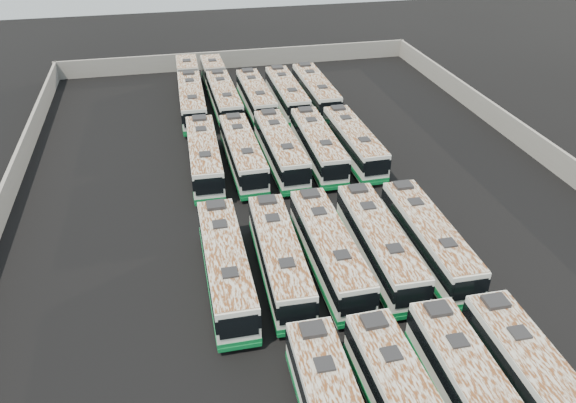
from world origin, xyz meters
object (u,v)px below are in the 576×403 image
object	(u,v)px
bus_back_left	(220,89)
bus_back_far_left	(190,91)
bus_midfront_left	(279,257)
bus_midback_left	(243,153)
bus_back_center	(256,97)
bus_back_right	(287,94)
bus_midback_right	(318,145)
bus_midback_center	(280,149)
bus_midback_far_right	(354,142)
bus_midfront_far_right	(428,239)
bus_midback_far_left	(204,156)
bus_front_far_right	(543,392)
bus_midfront_far_left	(226,266)
bus_midfront_center	(329,250)
bus_back_far_right	(316,92)
bus_front_right	(478,401)
bus_midfront_right	(379,244)

from	to	relation	value
bus_back_left	bus_back_far_left	bearing A→B (deg)	177.71
bus_back_far_left	bus_back_left	world-z (taller)	bus_back_far_left
bus_midfront_left	bus_midback_left	bearing A→B (deg)	91.65
bus_back_center	bus_back_right	world-z (taller)	bus_back_right
bus_midback_right	bus_back_right	world-z (taller)	bus_back_right
bus_midback_center	bus_midback_far_right	world-z (taller)	bus_midback_center
bus_midfront_far_right	bus_midback_far_left	xyz separation A→B (m)	(-13.31, 15.26, 0.04)
bus_midback_left	bus_front_far_right	bearing A→B (deg)	-71.47
bus_midfront_far_left	bus_midfront_center	bearing A→B (deg)	2.21
bus_back_center	bus_back_far_right	world-z (taller)	bus_back_far_right
bus_midback_left	bus_back_far_left	distance (m)	16.44
bus_midback_center	bus_back_left	world-z (taller)	bus_midback_center
bus_midfront_center	bus_midback_far_left	xyz separation A→B (m)	(-6.57, 15.04, 0.02)
bus_front_right	bus_back_far_left	size ratio (longest dim) A/B	0.63
bus_front_right	bus_back_center	xyz separation A→B (m)	(-3.35, 40.63, -0.02)
bus_midback_right	bus_back_center	distance (m)	13.18
bus_midfront_left	bus_back_left	world-z (taller)	bus_back_left
bus_midfront_left	bus_midback_far_left	bearing A→B (deg)	103.91
bus_midback_far_right	bus_back_right	size ratio (longest dim) A/B	0.98
bus_midback_far_left	bus_back_center	bearing A→B (deg)	64.02
bus_midback_center	bus_back_left	size ratio (longest dim) A/B	0.66
bus_midback_right	bus_midback_far_right	distance (m)	3.28
bus_midback_far_right	bus_midback_far_left	bearing A→B (deg)	179.01
bus_midfront_far_right	bus_midback_left	bearing A→B (deg)	123.94
bus_back_far_right	bus_midfront_center	bearing A→B (deg)	-103.43
bus_front_far_right	bus_back_right	distance (m)	41.01
bus_front_far_right	bus_midfront_center	distance (m)	14.62
bus_midback_center	bus_back_left	bearing A→B (deg)	100.75
bus_back_center	bus_midfront_far_right	bearing A→B (deg)	-77.67
bus_midfront_far_right	bus_midfront_left	bearing A→B (deg)	179.36
bus_midback_far_left	bus_back_left	distance (m)	16.31
bus_midfront_center	bus_back_left	xyz separation A→B (m)	(-3.32, 31.03, -0.02)
bus_midfront_right	bus_midback_right	distance (m)	15.14
bus_midfront_center	bus_back_right	bearing A→B (deg)	82.40
bus_midfront_far_right	bus_midback_far_right	size ratio (longest dim) A/B	1.01
bus_midback_far_left	bus_back_far_left	size ratio (longest dim) A/B	0.64
bus_front_far_right	bus_midfront_left	bearing A→B (deg)	127.71
bus_midfront_far_left	bus_back_center	xyz separation A→B (m)	(6.73, 28.07, -0.06)
bus_midback_far_right	bus_back_far_right	size ratio (longest dim) A/B	0.96
bus_midback_far_left	bus_midback_center	distance (m)	6.57
bus_midback_right	bus_back_right	distance (m)	12.78
bus_midback_far_left	bus_front_right	bearing A→B (deg)	-68.84
bus_midfront_far_right	bus_midback_left	world-z (taller)	bus_midback_left
bus_back_left	bus_back_right	xyz separation A→B (m)	(6.72, -3.18, 0.03)
bus_midback_left	bus_back_center	bearing A→B (deg)	74.42
bus_midfront_far_left	bus_midback_far_left	size ratio (longest dim) A/B	1.00
bus_front_far_right	bus_back_center	distance (m)	41.40
bus_midback_left	bus_back_right	xyz separation A→B (m)	(6.69, 12.87, 0.01)
bus_midback_left	bus_back_far_left	world-z (taller)	bus_back_far_left
bus_front_far_right	bus_midback_left	distance (m)	29.71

